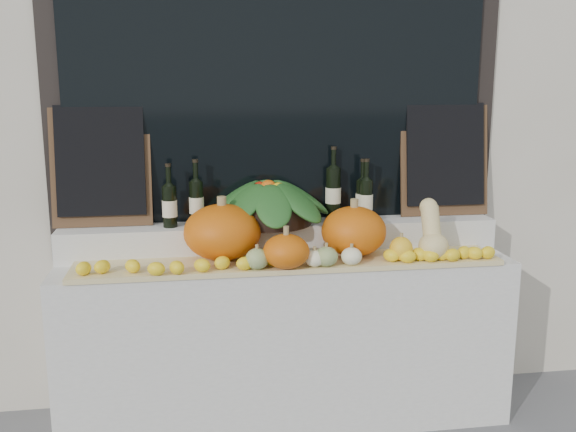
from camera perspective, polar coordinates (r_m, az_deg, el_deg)
The scene contains 17 objects.
display_sill at distance 3.44m, azimuth -0.19°, elevation -10.88°, with size 2.30×0.55×0.88m, color silver.
rear_tier at distance 3.42m, azimuth -0.58°, elevation -1.85°, with size 2.30×0.25×0.16m, color silver.
straw_bedding at distance 3.17m, azimuth 0.14°, elevation -4.21°, with size 2.10×0.32×0.03m, color tan.
pumpkin_left at distance 3.18m, azimuth -5.85°, elevation -1.42°, with size 0.38×0.38×0.28m, color #D6600B.
pumpkin_right at distance 3.25m, azimuth 5.86°, elevation -1.35°, with size 0.33×0.33×0.25m, color #D6600B.
pumpkin_center at distance 3.03m, azimuth -0.16°, elevation -3.16°, with size 0.22×0.22×0.16m, color #D6600B.
butternut_squash at distance 3.27m, azimuth 12.69°, elevation -1.57°, with size 0.15×0.21×0.29m.
decorative_gourds at distance 3.08m, azimuth 3.39°, elevation -3.48°, with size 0.83×0.15×0.14m.
lemon_heap at distance 3.06m, azimuth 0.46°, elevation -3.98°, with size 2.20×0.16×0.06m, color yellow, non-canonical shape.
produce_bowl at distance 3.35m, azimuth -1.75°, elevation 1.27°, with size 0.69×0.69×0.24m.
wine_bottle_far_left at distance 3.32m, azimuth -10.48°, elevation 0.93°, with size 0.08×0.08×0.33m.
wine_bottle_near_left at distance 3.35m, azimuth -8.14°, elevation 1.23°, with size 0.08×0.08×0.34m.
wine_bottle_tall at distance 3.47m, azimuth 4.04°, elevation 2.09°, with size 0.08×0.08×0.39m.
wine_bottle_near_right at distance 3.49m, azimuth 6.64°, elevation 1.56°, with size 0.08×0.08×0.33m.
wine_bottle_far_right at distance 3.45m, azimuth 6.93°, elevation 1.49°, with size 0.08×0.08×0.33m.
chalkboard_left at distance 3.40m, azimuth -16.31°, elevation 4.49°, with size 0.50×0.12×0.62m.
chalkboard_right at distance 3.65m, azimuth 13.76°, elevation 5.11°, with size 0.50×0.12×0.62m.
Camera 1 is at (-0.47, -1.61, 1.78)m, focal length 40.00 mm.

